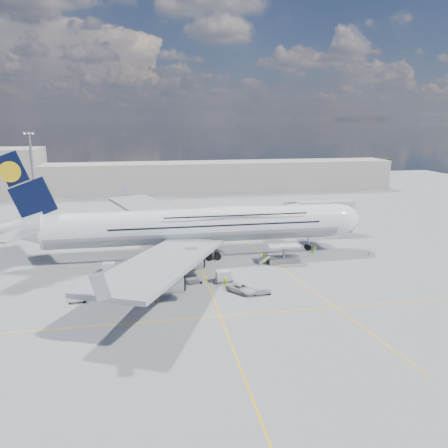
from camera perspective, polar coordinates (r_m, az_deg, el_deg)
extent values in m
plane|color=gray|center=(84.78, -2.76, -6.23)|extent=(300.00, 300.00, 0.00)
cube|color=yellow|center=(84.78, -2.76, -6.22)|extent=(0.25, 220.00, 0.01)
cube|color=yellow|center=(66.49, -0.47, -11.96)|extent=(120.00, 0.25, 0.01)
cube|color=yellow|center=(96.69, 4.74, -3.75)|extent=(14.16, 99.06, 0.01)
cylinder|color=white|center=(92.36, -3.61, -0.18)|extent=(62.00, 7.20, 7.20)
cylinder|color=#9EA0A5|center=(92.39, -3.61, -0.27)|extent=(60.76, 7.13, 7.13)
ellipsoid|color=white|center=(93.12, 1.27, 1.21)|extent=(36.00, 6.84, 3.76)
ellipsoid|color=white|center=(100.56, 14.22, 0.56)|extent=(11.52, 7.20, 7.20)
ellipsoid|color=black|center=(101.80, 15.90, 0.96)|extent=(3.84, 4.16, 1.44)
cone|color=white|center=(95.10, -25.38, -0.58)|extent=(10.00, 6.84, 6.84)
cube|color=black|center=(93.03, -24.73, 4.73)|extent=(11.02, 0.46, 14.61)
cylinder|color=yellow|center=(93.29, -26.14, 6.16)|extent=(4.00, 0.60, 4.00)
cube|color=#999EA3|center=(111.60, -8.87, 1.44)|extent=(25.49, 39.15, 3.35)
cube|color=#999EA3|center=(72.93, -8.05, -5.01)|extent=(25.49, 39.15, 3.35)
cylinder|color=#B7BABF|center=(105.04, -5.99, -0.57)|extent=(5.20, 3.50, 3.50)
cylinder|color=#B7BABF|center=(115.05, -8.62, 0.59)|extent=(5.20, 3.50, 3.50)
cylinder|color=#B7BABF|center=(81.09, -4.66, -4.80)|extent=(5.20, 3.50, 3.50)
cylinder|color=#B7BABF|center=(70.93, -7.48, -7.60)|extent=(5.20, 3.50, 3.50)
cylinder|color=gray|center=(99.39, 10.91, -2.15)|extent=(0.44, 0.44, 3.80)
cylinder|color=black|center=(99.81, 10.87, -3.01)|extent=(1.30, 0.90, 1.30)
cylinder|color=gray|center=(93.55, -3.57, -2.92)|extent=(0.56, 0.56, 3.80)
cylinder|color=black|center=(97.01, -3.77, -3.21)|extent=(1.50, 0.90, 1.50)
cube|color=#B7B7BC|center=(106.07, 9.38, 1.62)|extent=(3.00, 10.00, 2.60)
cube|color=#B7B7BC|center=(113.49, 12.36, 2.26)|extent=(18.00, 3.00, 2.60)
cylinder|color=gray|center=(110.26, 9.78, 0.17)|extent=(0.80, 0.80, 7.10)
cylinder|color=black|center=(111.00, 9.71, -1.39)|extent=(0.90, 0.80, 0.90)
cylinder|color=gray|center=(117.46, 15.89, 0.66)|extent=(1.00, 1.00, 7.10)
cube|color=gray|center=(118.17, 15.79, -0.83)|extent=(2.00, 2.00, 0.80)
cylinder|color=#B7B7BC|center=(102.58, 10.08, 1.19)|extent=(3.60, 3.60, 2.80)
cube|color=silver|center=(89.99, 7.78, -2.82)|extent=(6.50, 3.20, 0.35)
cube|color=gray|center=(90.86, 7.72, -4.61)|extent=(6.50, 3.20, 1.10)
cube|color=gray|center=(90.41, 7.75, -3.70)|extent=(0.22, 1.99, 3.00)
cylinder|color=black|center=(89.09, 6.35, -5.07)|extent=(0.70, 0.30, 0.70)
cube|color=silver|center=(89.56, 5.16, -4.50)|extent=(2.16, 2.60, 1.60)
cylinder|color=gray|center=(128.76, -23.60, 5.19)|extent=(0.70, 0.70, 25.00)
cube|color=gray|center=(127.80, -24.15, 10.82)|extent=(3.00, 0.40, 0.60)
cube|color=#B2AD9E|center=(175.93, -6.82, 6.02)|extent=(180.00, 16.00, 12.00)
cube|color=#193814|center=(226.17, 2.73, 7.23)|extent=(160.00, 6.00, 8.00)
cube|color=gray|center=(74.94, -18.57, -9.40)|extent=(2.95, 1.83, 0.17)
cylinder|color=black|center=(74.66, -19.48, -9.67)|extent=(0.41, 0.17, 0.41)
cylinder|color=black|center=(75.33, -17.65, -9.31)|extent=(0.41, 0.17, 0.41)
cube|color=gray|center=(76.93, -12.53, -8.37)|extent=(3.42, 2.33, 0.19)
cylinder|color=black|center=(76.47, -13.49, -8.66)|extent=(0.46, 0.19, 0.46)
cylinder|color=black|center=(77.50, -11.58, -8.26)|extent=(0.46, 0.19, 0.46)
cube|color=silver|center=(76.63, -12.56, -7.79)|extent=(2.59, 2.04, 1.56)
cube|color=gray|center=(79.04, -3.87, -7.49)|extent=(3.06, 2.13, 0.17)
cylinder|color=black|center=(78.47, -4.64, -7.76)|extent=(0.41, 0.17, 0.41)
cylinder|color=black|center=(79.72, -3.11, -7.38)|extent=(0.41, 0.17, 0.41)
cube|color=gray|center=(87.21, -14.80, -5.86)|extent=(3.06, 1.67, 0.18)
cylinder|color=black|center=(86.80, -15.62, -6.10)|extent=(0.44, 0.18, 0.44)
cylinder|color=black|center=(87.72, -13.97, -5.79)|extent=(0.44, 0.18, 0.44)
cube|color=silver|center=(86.95, -14.83, -5.36)|extent=(2.25, 1.56, 1.51)
cube|color=gray|center=(74.39, 4.90, -8.86)|extent=(3.15, 1.87, 0.18)
cylinder|color=black|center=(73.61, 4.10, -9.21)|extent=(0.44, 0.18, 0.44)
cylinder|color=black|center=(75.28, 5.68, -8.71)|extent=(0.44, 0.18, 0.44)
cube|color=gray|center=(79.37, -0.10, -7.31)|extent=(3.52, 2.06, 0.20)
cylinder|color=black|center=(78.59, -0.99, -7.64)|extent=(0.50, 0.20, 0.50)
cylinder|color=black|center=(80.28, 0.78, -7.18)|extent=(0.50, 0.20, 0.50)
cube|color=silver|center=(79.06, -0.10, -6.70)|extent=(2.61, 1.88, 1.70)
cube|color=white|center=(75.36, -10.91, -8.40)|extent=(3.41, 2.10, 1.47)
cube|color=black|center=(75.03, -10.94, -7.76)|extent=(1.39, 1.57, 0.57)
cylinder|color=black|center=(74.98, -11.78, -8.92)|extent=(0.73, 0.28, 0.73)
cylinder|color=black|center=(76.08, -10.03, -8.50)|extent=(0.73, 0.28, 0.73)
cube|color=gray|center=(112.82, -9.92, -0.91)|extent=(6.29, 3.56, 1.82)
cube|color=white|center=(112.41, -10.28, -0.07)|extent=(4.80, 3.28, 2.01)
cube|color=white|center=(112.64, -8.78, -0.46)|extent=(2.10, 2.43, 1.46)
cube|color=black|center=(112.62, -8.46, -0.36)|extent=(0.58, 1.80, 0.82)
cylinder|color=black|center=(111.92, -8.88, -1.21)|extent=(1.00, 0.32, 1.00)
cylinder|color=black|center=(113.96, -10.93, -1.03)|extent=(1.00, 0.32, 1.00)
cube|color=#D8470B|center=(112.56, -10.27, -0.39)|extent=(4.86, 3.33, 0.46)
cube|color=gray|center=(120.20, -9.65, 0.10)|extent=(7.85, 4.57, 2.28)
cube|color=white|center=(119.73, -10.07, 1.09)|extent=(6.01, 4.17, 2.50)
cube|color=white|center=(120.02, -8.31, 0.63)|extent=(2.66, 3.06, 1.82)
cube|color=black|center=(119.99, -7.94, 0.75)|extent=(0.76, 2.24, 1.02)
cylinder|color=black|center=(119.08, -8.43, -0.24)|extent=(1.25, 0.40, 1.25)
cylinder|color=black|center=(121.61, -10.83, -0.05)|extent=(1.25, 0.40, 1.25)
imported|color=silver|center=(74.69, 2.23, -8.41)|extent=(5.20, 5.68, 1.47)
imported|color=#C3E618|center=(99.51, 11.83, -2.97)|extent=(0.77, 0.72, 1.76)
imported|color=#99E418|center=(95.97, 11.46, -3.62)|extent=(0.89, 0.97, 1.60)
imported|color=#A4E618|center=(85.66, -12.79, -5.73)|extent=(0.51, 1.06, 1.75)
imported|color=#CBFF1A|center=(89.53, 5.30, -4.52)|extent=(1.11, 1.14, 1.98)
imported|color=#9EE718|center=(76.82, 0.13, -7.60)|extent=(1.35, 1.00, 1.86)
cone|color=#D8470B|center=(99.91, 18.35, -3.66)|extent=(0.47, 0.47, 0.60)
cube|color=#D8470B|center=(99.99, 18.34, -3.82)|extent=(0.41, 0.41, 0.03)
cone|color=#D8470B|center=(108.99, -10.68, -1.81)|extent=(0.42, 0.42, 0.53)
cube|color=#D8470B|center=(109.05, -10.67, -1.94)|extent=(0.36, 0.36, 0.03)
cone|color=#D8470B|center=(122.13, -11.86, -0.20)|extent=(0.46, 0.46, 0.59)
cube|color=#D8470B|center=(122.20, -11.85, -0.32)|extent=(0.40, 0.40, 0.03)
cone|color=#D8470B|center=(78.37, -8.93, -7.83)|extent=(0.48, 0.48, 0.62)
cube|color=#D8470B|center=(78.48, -8.92, -8.03)|extent=(0.42, 0.42, 0.03)
cone|color=#D8470B|center=(72.07, -8.94, -9.83)|extent=(0.40, 0.40, 0.51)
cube|color=#D8470B|center=(72.17, -8.93, -10.00)|extent=(0.35, 0.35, 0.03)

